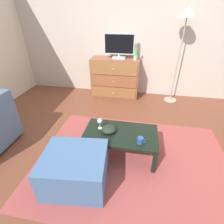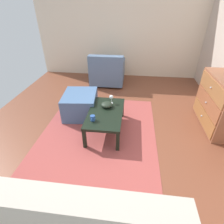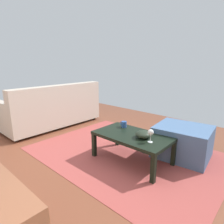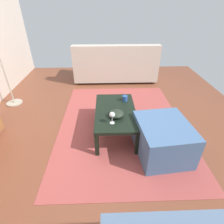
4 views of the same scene
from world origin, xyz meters
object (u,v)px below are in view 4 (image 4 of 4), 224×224
at_px(coffee_table, 115,113).
at_px(ottoman, 163,139).
at_px(wine_glass, 112,115).
at_px(couch_large, 115,66).
at_px(bowl_decorative, 116,114).
at_px(mug, 125,98).

distance_m(coffee_table, ottoman, 0.72).
bearing_deg(wine_glass, couch_large, -3.85).
height_order(wine_glass, ottoman, wine_glass).
bearing_deg(wine_glass, coffee_table, -10.81).
relative_size(wine_glass, bowl_decorative, 0.81).
bearing_deg(ottoman, bowl_decorative, 63.15).
height_order(mug, couch_large, couch_large).
bearing_deg(couch_large, mug, -178.33).
relative_size(couch_large, ottoman, 2.69).
distance_m(mug, couch_large, 1.79).
bearing_deg(coffee_table, ottoman, -128.30).
height_order(coffee_table, wine_glass, wine_glass).
bearing_deg(couch_large, coffee_table, 177.16).
bearing_deg(mug, ottoman, -150.25).
relative_size(mug, ottoman, 0.16).
height_order(mug, ottoman, mug).
bearing_deg(wine_glass, ottoman, -103.21).
bearing_deg(coffee_table, mug, -30.02).
xyz_separation_m(coffee_table, ottoman, (-0.44, -0.56, -0.11)).
distance_m(bowl_decorative, couch_large, 2.22).
distance_m(coffee_table, wine_glass, 0.34).
relative_size(mug, couch_large, 0.06).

